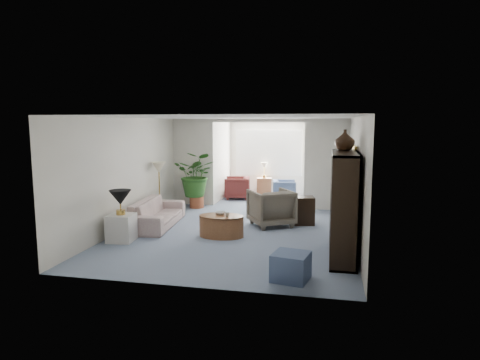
% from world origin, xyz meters
% --- Properties ---
extents(floor, '(6.00, 6.00, 0.00)m').
position_xyz_m(floor, '(0.00, 0.00, 0.00)').
color(floor, gray).
rests_on(floor, ground).
extents(sunroom_floor, '(2.60, 2.60, 0.00)m').
position_xyz_m(sunroom_floor, '(0.00, 4.10, 0.00)').
color(sunroom_floor, gray).
rests_on(sunroom_floor, ground).
extents(back_pier_left, '(1.20, 0.12, 2.50)m').
position_xyz_m(back_pier_left, '(-1.90, 3.00, 1.25)').
color(back_pier_left, silver).
rests_on(back_pier_left, ground).
extents(back_pier_right, '(1.20, 0.12, 2.50)m').
position_xyz_m(back_pier_right, '(1.90, 3.00, 1.25)').
color(back_pier_right, silver).
rests_on(back_pier_right, ground).
extents(back_header, '(2.60, 0.12, 0.10)m').
position_xyz_m(back_header, '(0.00, 3.00, 2.45)').
color(back_header, silver).
rests_on(back_header, back_pier_left).
extents(window_pane, '(2.20, 0.02, 1.50)m').
position_xyz_m(window_pane, '(0.00, 5.18, 1.40)').
color(window_pane, white).
extents(window_blinds, '(2.20, 0.02, 1.50)m').
position_xyz_m(window_blinds, '(0.00, 5.15, 1.40)').
color(window_blinds, white).
extents(framed_picture, '(0.04, 0.50, 0.40)m').
position_xyz_m(framed_picture, '(2.46, -0.10, 1.70)').
color(framed_picture, '#AEA28B').
extents(sofa, '(1.00, 2.15, 0.61)m').
position_xyz_m(sofa, '(-1.92, 0.36, 0.30)').
color(sofa, beige).
rests_on(sofa, ground).
extents(end_table, '(0.54, 0.54, 0.55)m').
position_xyz_m(end_table, '(-2.12, -0.99, 0.27)').
color(end_table, silver).
rests_on(end_table, ground).
extents(table_lamp, '(0.44, 0.44, 0.30)m').
position_xyz_m(table_lamp, '(-2.12, -0.99, 0.90)').
color(table_lamp, black).
rests_on(table_lamp, end_table).
extents(floor_lamp, '(0.36, 0.36, 0.28)m').
position_xyz_m(floor_lamp, '(-2.30, 1.42, 1.25)').
color(floor_lamp, '#F3E9C1').
rests_on(floor_lamp, ground).
extents(coffee_table, '(1.16, 1.16, 0.45)m').
position_xyz_m(coffee_table, '(-0.23, -0.23, 0.23)').
color(coffee_table, brown).
rests_on(coffee_table, ground).
extents(coffee_bowl, '(0.28, 0.28, 0.06)m').
position_xyz_m(coffee_bowl, '(-0.28, -0.13, 0.48)').
color(coffee_bowl, beige).
rests_on(coffee_bowl, coffee_table).
extents(coffee_cup, '(0.11, 0.11, 0.09)m').
position_xyz_m(coffee_cup, '(-0.08, -0.33, 0.49)').
color(coffee_cup, '#B6AF9F').
rests_on(coffee_cup, coffee_table).
extents(wingback_chair, '(1.26, 1.27, 0.85)m').
position_xyz_m(wingback_chair, '(0.67, 0.93, 0.43)').
color(wingback_chair, '#696153').
rests_on(wingback_chair, ground).
extents(side_table_dark, '(0.62, 0.54, 0.66)m').
position_xyz_m(side_table_dark, '(1.37, 1.23, 0.33)').
color(side_table_dark, black).
rests_on(side_table_dark, ground).
extents(entertainment_cabinet, '(0.45, 1.69, 1.88)m').
position_xyz_m(entertainment_cabinet, '(2.23, -1.12, 0.94)').
color(entertainment_cabinet, black).
rests_on(entertainment_cabinet, ground).
extents(cabinet_urn, '(0.36, 0.36, 0.38)m').
position_xyz_m(cabinet_urn, '(2.23, -0.62, 2.07)').
color(cabinet_urn, '#301D10').
rests_on(cabinet_urn, entertainment_cabinet).
extents(ottoman, '(0.62, 0.62, 0.42)m').
position_xyz_m(ottoman, '(1.43, -2.41, 0.21)').
color(ottoman, '#4C5C83').
rests_on(ottoman, ground).
extents(plant_pot, '(0.40, 0.40, 0.32)m').
position_xyz_m(plant_pot, '(-1.67, 2.57, 0.16)').
color(plant_pot, '#9C4B2D').
rests_on(plant_pot, ground).
extents(house_plant, '(1.13, 0.98, 1.26)m').
position_xyz_m(house_plant, '(-1.67, 2.57, 0.95)').
color(house_plant, '#28591E').
rests_on(house_plant, plant_pot).
extents(sunroom_chair_blue, '(0.79, 0.78, 0.64)m').
position_xyz_m(sunroom_chair_blue, '(0.65, 4.18, 0.32)').
color(sunroom_chair_blue, '#4C5C83').
rests_on(sunroom_chair_blue, ground).
extents(sunroom_chair_maroon, '(0.87, 0.85, 0.70)m').
position_xyz_m(sunroom_chair_maroon, '(-0.85, 4.18, 0.35)').
color(sunroom_chair_maroon, maroon).
rests_on(sunroom_chair_maroon, ground).
extents(sunroom_table, '(0.53, 0.44, 0.59)m').
position_xyz_m(sunroom_table, '(-0.10, 4.93, 0.29)').
color(sunroom_table, brown).
rests_on(sunroom_table, ground).
extents(shelf_clutter, '(0.30, 1.11, 0.61)m').
position_xyz_m(shelf_clutter, '(2.18, -1.22, 1.39)').
color(shelf_clutter, '#52514D').
rests_on(shelf_clutter, entertainment_cabinet).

